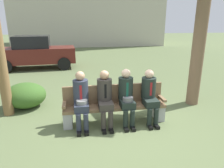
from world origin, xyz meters
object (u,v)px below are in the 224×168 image
at_px(seated_man_leftmost, 81,97).
at_px(parked_car_near, 36,52).
at_px(park_bench, 114,104).
at_px(seated_man_rightmost, 150,94).
at_px(shrub_near_bench, 25,95).
at_px(seated_man_centerright, 126,94).
at_px(seated_man_centerleft, 105,96).

distance_m(seated_man_leftmost, parked_car_near, 7.03).
bearing_deg(seated_man_leftmost, park_bench, 9.90).
relative_size(park_bench, seated_man_rightmost, 1.89).
height_order(seated_man_rightmost, parked_car_near, parked_car_near).
relative_size(shrub_near_bench, parked_car_near, 0.28).
distance_m(park_bench, parked_car_near, 7.20).
bearing_deg(parked_car_near, seated_man_centerright, -64.32).
distance_m(seated_man_centerleft, parked_car_near, 7.21).
relative_size(park_bench, seated_man_centerright, 1.84).
distance_m(seated_man_centerleft, seated_man_rightmost, 1.06).
height_order(park_bench, parked_car_near, parked_car_near).
bearing_deg(seated_man_leftmost, seated_man_rightmost, 0.14).
bearing_deg(park_bench, seated_man_rightmost, -9.17).
bearing_deg(shrub_near_bench, seated_man_rightmost, -24.14).
bearing_deg(parked_car_near, park_bench, -65.72).
bearing_deg(parked_car_near, seated_man_leftmost, -71.99).
bearing_deg(seated_man_leftmost, parked_car_near, 108.01).
relative_size(seated_man_centerleft, parked_car_near, 0.32).
xyz_separation_m(seated_man_centerright, seated_man_rightmost, (0.56, 0.00, -0.01)).
distance_m(seated_man_centerright, shrub_near_bench, 2.96).
height_order(shrub_near_bench, parked_car_near, parked_car_near).
height_order(seated_man_centerleft, seated_man_rightmost, seated_man_centerleft).
xyz_separation_m(seated_man_centerleft, seated_man_rightmost, (1.06, -0.00, -0.01)).
bearing_deg(seated_man_leftmost, seated_man_centerright, 0.06).
relative_size(seated_man_rightmost, parked_car_near, 0.32).
xyz_separation_m(park_bench, seated_man_rightmost, (0.82, -0.13, 0.28)).
xyz_separation_m(seated_man_leftmost, seated_man_rightmost, (1.60, 0.00, -0.01)).
relative_size(seated_man_leftmost, parked_car_near, 0.32).
bearing_deg(seated_man_leftmost, shrub_near_bench, 137.47).
height_order(seated_man_leftmost, seated_man_centerleft, seated_man_leftmost).
bearing_deg(shrub_near_bench, park_bench, -28.79).
distance_m(seated_man_centerleft, shrub_near_bench, 2.54).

